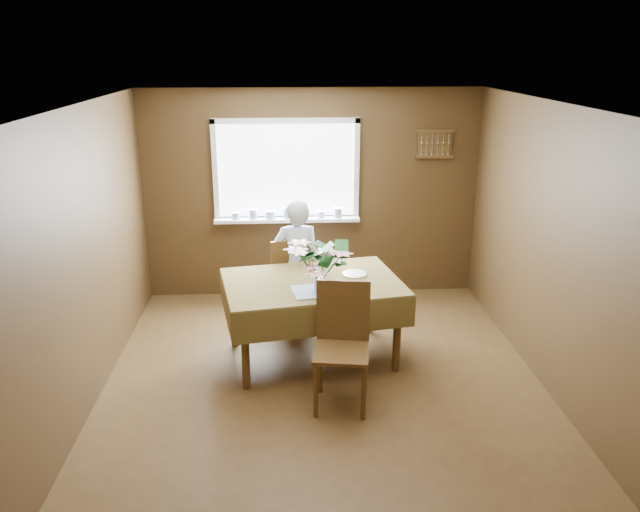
{
  "coord_description": "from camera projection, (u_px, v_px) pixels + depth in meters",
  "views": [
    {
      "loc": [
        -0.33,
        -5.05,
        2.94
      ],
      "look_at": [
        0.0,
        0.55,
        1.05
      ],
      "focal_mm": 35.0,
      "sensor_mm": 36.0,
      "label": 1
    }
  ],
  "objects": [
    {
      "name": "spoon_rack",
      "position": [
        435.0,
        144.0,
        7.32
      ],
      "size": [
        0.44,
        0.05,
        0.33
      ],
      "color": "#51381A",
      "rests_on": "wall_back"
    },
    {
      "name": "table_knife",
      "position": [
        342.0,
        288.0,
        5.77
      ],
      "size": [
        0.07,
        0.22,
        0.0
      ],
      "primitive_type": "cube",
      "rotation": [
        0.0,
        0.0,
        0.21
      ],
      "color": "silver",
      "rests_on": "dining_table"
    },
    {
      "name": "ceiling",
      "position": [
        324.0,
        105.0,
        4.94
      ],
      "size": [
        4.5,
        4.5,
        0.0
      ],
      "primitive_type": "plane",
      "rotation": [
        3.14,
        0.0,
        0.0
      ],
      "color": "white",
      "rests_on": "wall_back"
    },
    {
      "name": "floor",
      "position": [
        323.0,
        383.0,
        5.74
      ],
      "size": [
        4.5,
        4.5,
        0.0
      ],
      "primitive_type": "plane",
      "color": "#442F17",
      "rests_on": "ground"
    },
    {
      "name": "chair_far",
      "position": [
        289.0,
        277.0,
        6.82
      ],
      "size": [
        0.51,
        0.51,
        1.0
      ],
      "rotation": [
        0.0,
        0.0,
        3.37
      ],
      "color": "#51381A",
      "rests_on": "floor"
    },
    {
      "name": "chair_near",
      "position": [
        342.0,
        340.0,
        5.29
      ],
      "size": [
        0.52,
        0.52,
        1.07
      ],
      "rotation": [
        0.0,
        0.0,
        -0.15
      ],
      "color": "#51381A",
      "rests_on": "floor"
    },
    {
      "name": "seated_woman",
      "position": [
        297.0,
        264.0,
        6.7
      ],
      "size": [
        0.55,
        0.39,
        1.43
      ],
      "primitive_type": "imported",
      "rotation": [
        0.0,
        0.0,
        3.24
      ],
      "color": "white",
      "rests_on": "floor"
    },
    {
      "name": "dining_table",
      "position": [
        312.0,
        291.0,
        5.99
      ],
      "size": [
        1.84,
        1.41,
        0.82
      ],
      "rotation": [
        0.0,
        0.0,
        0.18
      ],
      "color": "#51381A",
      "rests_on": "floor"
    },
    {
      "name": "window_assembly",
      "position": [
        287.0,
        189.0,
        7.36
      ],
      "size": [
        1.72,
        0.2,
        1.22
      ],
      "color": "white",
      "rests_on": "wall_back"
    },
    {
      "name": "wall_back",
      "position": [
        312.0,
        195.0,
        7.46
      ],
      "size": [
        4.0,
        0.0,
        4.0
      ],
      "primitive_type": "plane",
      "rotation": [
        1.57,
        0.0,
        0.0
      ],
      "color": "brown",
      "rests_on": "floor"
    },
    {
      "name": "wall_front",
      "position": [
        352.0,
        393.0,
        3.21
      ],
      "size": [
        4.0,
        0.0,
        4.0
      ],
      "primitive_type": "plane",
      "rotation": [
        -1.57,
        0.0,
        0.0
      ],
      "color": "brown",
      "rests_on": "floor"
    },
    {
      "name": "side_plate",
      "position": [
        355.0,
        274.0,
        6.12
      ],
      "size": [
        0.27,
        0.27,
        0.01
      ],
      "primitive_type": "cylinder",
      "rotation": [
        0.0,
        0.0,
        -0.11
      ],
      "color": "white",
      "rests_on": "dining_table"
    },
    {
      "name": "flower_bouquet",
      "position": [
        319.0,
        261.0,
        5.63
      ],
      "size": [
        0.52,
        0.52,
        0.44
      ],
      "rotation": [
        0.0,
        0.0,
        -0.39
      ],
      "color": "white",
      "rests_on": "dining_table"
    },
    {
      "name": "wall_right",
      "position": [
        552.0,
        250.0,
        5.45
      ],
      "size": [
        0.0,
        4.5,
        4.5
      ],
      "primitive_type": "plane",
      "rotation": [
        1.57,
        0.0,
        -1.57
      ],
      "color": "brown",
      "rests_on": "floor"
    },
    {
      "name": "wall_left",
      "position": [
        86.0,
        259.0,
        5.23
      ],
      "size": [
        0.0,
        4.5,
        4.5
      ],
      "primitive_type": "plane",
      "rotation": [
        1.57,
        0.0,
        1.57
      ],
      "color": "brown",
      "rests_on": "floor"
    }
  ]
}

